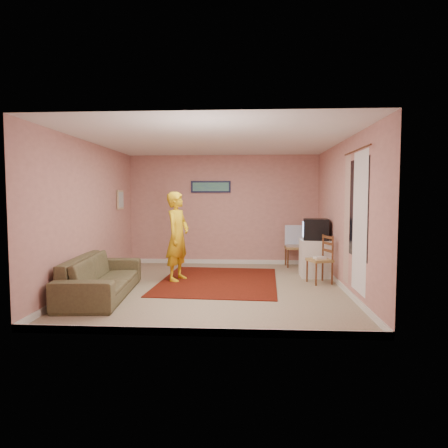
# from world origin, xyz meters

# --- Properties ---
(ground) EXTENTS (5.00, 5.00, 0.00)m
(ground) POSITION_xyz_m (0.00, 0.00, 0.00)
(ground) COLOR tan
(ground) RESTS_ON ground
(wall_back) EXTENTS (4.50, 0.02, 2.60)m
(wall_back) POSITION_xyz_m (0.00, 2.50, 1.30)
(wall_back) COLOR tan
(wall_back) RESTS_ON ground
(wall_front) EXTENTS (4.50, 0.02, 2.60)m
(wall_front) POSITION_xyz_m (0.00, -2.50, 1.30)
(wall_front) COLOR tan
(wall_front) RESTS_ON ground
(wall_left) EXTENTS (0.02, 5.00, 2.60)m
(wall_left) POSITION_xyz_m (-2.25, 0.00, 1.30)
(wall_left) COLOR tan
(wall_left) RESTS_ON ground
(wall_right) EXTENTS (0.02, 5.00, 2.60)m
(wall_right) POSITION_xyz_m (2.25, 0.00, 1.30)
(wall_right) COLOR tan
(wall_right) RESTS_ON ground
(ceiling) EXTENTS (4.50, 5.00, 0.02)m
(ceiling) POSITION_xyz_m (0.00, 0.00, 2.60)
(ceiling) COLOR white
(ceiling) RESTS_ON wall_back
(baseboard_back) EXTENTS (4.50, 0.02, 0.10)m
(baseboard_back) POSITION_xyz_m (0.00, 2.49, 0.05)
(baseboard_back) COLOR silver
(baseboard_back) RESTS_ON ground
(baseboard_front) EXTENTS (4.50, 0.02, 0.10)m
(baseboard_front) POSITION_xyz_m (0.00, -2.49, 0.05)
(baseboard_front) COLOR silver
(baseboard_front) RESTS_ON ground
(baseboard_left) EXTENTS (0.02, 5.00, 0.10)m
(baseboard_left) POSITION_xyz_m (-2.24, 0.00, 0.05)
(baseboard_left) COLOR silver
(baseboard_left) RESTS_ON ground
(baseboard_right) EXTENTS (0.02, 5.00, 0.10)m
(baseboard_right) POSITION_xyz_m (2.24, 0.00, 0.05)
(baseboard_right) COLOR silver
(baseboard_right) RESTS_ON ground
(window) EXTENTS (0.01, 1.10, 1.50)m
(window) POSITION_xyz_m (2.24, -0.90, 1.45)
(window) COLOR black
(window) RESTS_ON wall_right
(curtain_sheer) EXTENTS (0.01, 0.75, 2.10)m
(curtain_sheer) POSITION_xyz_m (2.23, -1.05, 1.25)
(curtain_sheer) COLOR white
(curtain_sheer) RESTS_ON wall_right
(curtain_floral) EXTENTS (0.01, 0.35, 2.10)m
(curtain_floral) POSITION_xyz_m (2.21, -0.35, 1.25)
(curtain_floral) COLOR beige
(curtain_floral) RESTS_ON wall_right
(curtain_rod) EXTENTS (0.02, 1.40, 0.02)m
(curtain_rod) POSITION_xyz_m (2.20, -0.90, 2.32)
(curtain_rod) COLOR brown
(curtain_rod) RESTS_ON wall_right
(picture_back) EXTENTS (0.95, 0.04, 0.28)m
(picture_back) POSITION_xyz_m (-0.30, 2.47, 1.85)
(picture_back) COLOR #141737
(picture_back) RESTS_ON wall_back
(picture_left) EXTENTS (0.04, 0.38, 0.42)m
(picture_left) POSITION_xyz_m (-2.22, 1.60, 1.55)
(picture_left) COLOR tan
(picture_left) RESTS_ON wall_left
(area_rug) EXTENTS (2.32, 2.84, 0.01)m
(area_rug) POSITION_xyz_m (0.03, 0.50, 0.01)
(area_rug) COLOR #321005
(area_rug) RESTS_ON ground
(tv_cabinet) EXTENTS (0.59, 0.54, 0.75)m
(tv_cabinet) POSITION_xyz_m (1.95, 1.07, 0.38)
(tv_cabinet) COLOR white
(tv_cabinet) RESTS_ON ground
(crt_tv) EXTENTS (0.54, 0.49, 0.42)m
(crt_tv) POSITION_xyz_m (1.95, 1.07, 0.96)
(crt_tv) COLOR black
(crt_tv) RESTS_ON tv_cabinet
(chair_a) EXTENTS (0.43, 0.41, 0.49)m
(chair_a) POSITION_xyz_m (1.66, 2.20, 0.55)
(chair_a) COLOR tan
(chair_a) RESTS_ON ground
(dvd_player) EXTENTS (0.41, 0.32, 0.07)m
(dvd_player) POSITION_xyz_m (1.66, 2.20, 0.49)
(dvd_player) COLOR #A9A8AD
(dvd_player) RESTS_ON chair_a
(blue_throw) EXTENTS (0.44, 0.05, 0.46)m
(blue_throw) POSITION_xyz_m (1.66, 2.20, 0.73)
(blue_throw) COLOR #91B4ED
(blue_throw) RESTS_ON chair_a
(chair_b) EXTENTS (0.50, 0.51, 0.49)m
(chair_b) POSITION_xyz_m (1.93, 0.46, 0.55)
(chair_b) COLOR tan
(chair_b) RESTS_ON ground
(game_console) EXTENTS (0.24, 0.20, 0.04)m
(game_console) POSITION_xyz_m (1.93, 0.46, 0.48)
(game_console) COLOR silver
(game_console) RESTS_ON chair_b
(sofa) EXTENTS (1.06, 2.30, 0.65)m
(sofa) POSITION_xyz_m (-1.80, -0.72, 0.33)
(sofa) COLOR brown
(sofa) RESTS_ON ground
(person) EXTENTS (0.57, 0.72, 1.71)m
(person) POSITION_xyz_m (-0.77, 0.55, 0.86)
(person) COLOR gold
(person) RESTS_ON ground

